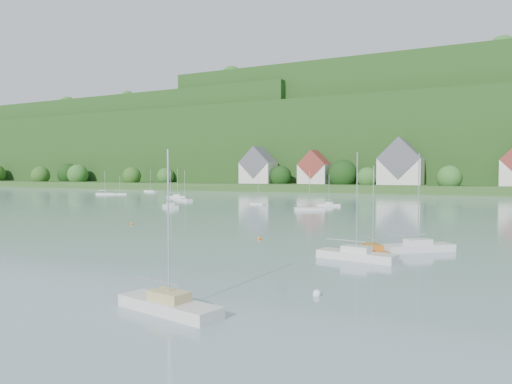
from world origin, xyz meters
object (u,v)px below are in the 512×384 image
near_sailboat_4 (356,254)px  near_sailboat_3 (418,246)px  near_sailboat_2 (169,304)px  near_sailboat_5 (373,251)px

near_sailboat_4 → near_sailboat_3: bearing=69.1°
near_sailboat_2 → near_sailboat_3: bearing=83.7°
near_sailboat_3 → near_sailboat_4: 7.99m
near_sailboat_4 → near_sailboat_2: bearing=-94.5°
near_sailboat_5 → near_sailboat_4: bearing=-56.1°
near_sailboat_2 → near_sailboat_5: size_ratio=1.08×
near_sailboat_3 → near_sailboat_5: size_ratio=1.15×
near_sailboat_2 → near_sailboat_4: (4.80, 19.69, 0.02)m
near_sailboat_2 → near_sailboat_3: near_sailboat_3 is taller
near_sailboat_4 → near_sailboat_5: 2.53m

